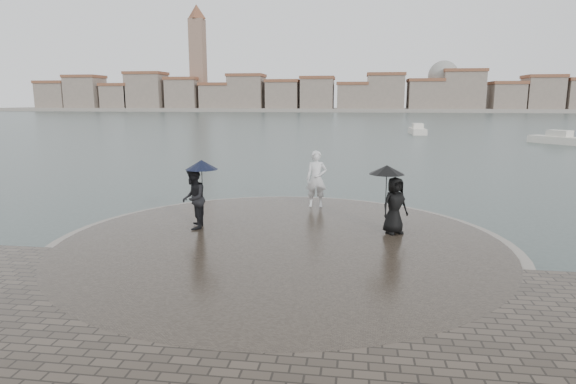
# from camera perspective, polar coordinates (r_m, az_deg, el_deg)

# --- Properties ---
(ground) EXTENTS (400.00, 400.00, 0.00)m
(ground) POSITION_cam_1_polar(r_m,az_deg,el_deg) (10.05, -4.00, -13.35)
(ground) COLOR #2B3835
(ground) RESTS_ON ground
(kerb_ring) EXTENTS (12.50, 12.50, 0.32)m
(kerb_ring) POSITION_cam_1_polar(r_m,az_deg,el_deg) (13.22, -0.81, -6.56)
(kerb_ring) COLOR gray
(kerb_ring) RESTS_ON ground
(quay_tip) EXTENTS (11.90, 11.90, 0.36)m
(quay_tip) POSITION_cam_1_polar(r_m,az_deg,el_deg) (13.21, -0.81, -6.47)
(quay_tip) COLOR #2D261E
(quay_tip) RESTS_ON ground
(statue) EXTENTS (0.74, 0.49, 2.00)m
(statue) POSITION_cam_1_polar(r_m,az_deg,el_deg) (17.08, 3.39, 1.56)
(statue) COLOR silver
(statue) RESTS_ON quay_tip
(visitor_left) EXTENTS (1.15, 1.08, 2.04)m
(visitor_left) POSITION_cam_1_polar(r_m,az_deg,el_deg) (14.36, -10.97, -0.00)
(visitor_left) COLOR black
(visitor_left) RESTS_ON quay_tip
(visitor_right) EXTENTS (1.24, 1.04, 1.95)m
(visitor_right) POSITION_cam_1_polar(r_m,az_deg,el_deg) (13.92, 12.27, -0.36)
(visitor_right) COLOR black
(visitor_right) RESTS_ON quay_tip
(far_skyline) EXTENTS (260.00, 20.00, 37.00)m
(far_skyline) POSITION_cam_1_polar(r_m,az_deg,el_deg) (169.87, 5.48, 11.33)
(far_skyline) COLOR gray
(far_skyline) RESTS_ON ground
(boats) EXTENTS (14.79, 17.45, 1.50)m
(boats) POSITION_cam_1_polar(r_m,az_deg,el_deg) (56.48, 21.71, 6.31)
(boats) COLOR silver
(boats) RESTS_ON ground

